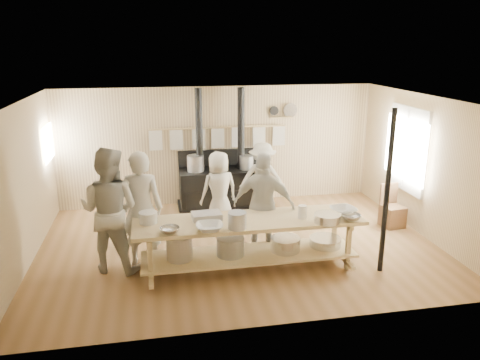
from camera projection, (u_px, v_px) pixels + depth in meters
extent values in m
plane|color=brown|center=(239.00, 245.00, 8.40)|extent=(7.00, 7.00, 0.00)
plane|color=tan|center=(218.00, 146.00, 10.38)|extent=(7.00, 0.00, 7.00)
plane|color=tan|center=(276.00, 232.00, 5.67)|extent=(7.00, 0.00, 7.00)
plane|color=tan|center=(22.00, 187.00, 7.41)|extent=(0.00, 5.00, 5.00)
plane|color=tan|center=(424.00, 166.00, 8.65)|extent=(0.00, 5.00, 5.00)
plane|color=#BEB18D|center=(239.00, 100.00, 7.66)|extent=(7.00, 7.00, 0.00)
cube|color=beige|center=(407.00, 149.00, 9.15)|extent=(0.06, 1.35, 1.65)
plane|color=white|center=(405.00, 149.00, 9.14)|extent=(0.00, 1.50, 1.50)
cube|color=beige|center=(405.00, 149.00, 9.14)|extent=(0.02, 0.03, 1.50)
plane|color=white|center=(48.00, 143.00, 9.22)|extent=(0.00, 0.90, 0.90)
cube|color=black|center=(221.00, 188.00, 10.26)|extent=(1.80, 0.70, 0.85)
cube|color=black|center=(221.00, 204.00, 10.36)|extent=(1.90, 0.75, 0.10)
cube|color=black|center=(219.00, 157.00, 10.36)|extent=(1.80, 0.12, 0.35)
cylinder|color=black|center=(199.00, 130.00, 9.85)|extent=(0.15, 0.15, 1.75)
cylinder|color=black|center=(241.00, 129.00, 10.01)|extent=(0.15, 0.15, 1.75)
cylinder|color=#B2B2B7|center=(196.00, 163.00, 9.99)|extent=(0.36, 0.36, 0.34)
cylinder|color=gray|center=(246.00, 162.00, 10.14)|extent=(0.30, 0.30, 0.30)
cylinder|color=tan|center=(219.00, 128.00, 10.17)|extent=(3.00, 0.04, 0.04)
cube|color=silver|center=(156.00, 140.00, 9.99)|extent=(0.28, 0.01, 0.46)
cube|color=silver|center=(177.00, 139.00, 10.07)|extent=(0.28, 0.01, 0.46)
cube|color=silver|center=(198.00, 138.00, 10.15)|extent=(0.28, 0.01, 0.46)
cube|color=silver|center=(219.00, 138.00, 10.23)|extent=(0.28, 0.01, 0.46)
cube|color=silver|center=(239.00, 137.00, 10.31)|extent=(0.28, 0.01, 0.46)
cube|color=silver|center=(259.00, 136.00, 10.39)|extent=(0.28, 0.01, 0.46)
cube|color=silver|center=(278.00, 135.00, 10.47)|extent=(0.28, 0.01, 0.46)
cube|color=tan|center=(281.00, 117.00, 10.39)|extent=(0.50, 0.14, 0.03)
cylinder|color=black|center=(274.00, 111.00, 10.34)|extent=(0.20, 0.04, 0.20)
cylinder|color=silver|center=(290.00, 110.00, 10.40)|extent=(0.32, 0.03, 0.32)
cube|color=tan|center=(249.00, 221.00, 7.32)|extent=(3.60, 0.90, 0.06)
cube|color=tan|center=(249.00, 254.00, 7.48)|extent=(3.40, 0.80, 0.04)
cube|color=tan|center=(249.00, 257.00, 7.49)|extent=(3.30, 0.06, 0.06)
cube|color=tan|center=(150.00, 261.00, 6.87)|extent=(0.07, 0.07, 0.85)
cube|color=tan|center=(150.00, 244.00, 7.44)|extent=(0.07, 0.07, 0.85)
cube|color=tan|center=(348.00, 244.00, 7.42)|extent=(0.07, 0.07, 0.85)
cube|color=tan|center=(334.00, 230.00, 7.99)|extent=(0.07, 0.07, 0.85)
cylinder|color=#B2B2B7|center=(179.00, 248.00, 7.22)|extent=(0.40, 0.40, 0.38)
cylinder|color=gray|center=(230.00, 246.00, 7.38)|extent=(0.44, 0.44, 0.30)
cylinder|color=silver|center=(285.00, 244.00, 7.55)|extent=(0.48, 0.48, 0.22)
cylinder|color=silver|center=(326.00, 243.00, 7.68)|extent=(0.52, 0.52, 0.14)
cylinder|color=black|center=(387.00, 193.00, 7.12)|extent=(0.08, 0.08, 2.60)
imported|color=beige|center=(141.00, 209.00, 7.48)|extent=(0.73, 0.51, 1.90)
imported|color=beige|center=(109.00, 210.00, 7.28)|extent=(1.18, 1.06, 2.00)
imported|color=beige|center=(219.00, 190.00, 9.05)|extent=(0.84, 0.66, 1.52)
imported|color=beige|center=(264.00, 205.00, 7.83)|extent=(1.13, 0.83, 1.78)
imported|color=beige|center=(262.00, 179.00, 9.75)|extent=(1.03, 0.64, 1.53)
cube|color=brown|center=(392.00, 216.00, 9.22)|extent=(0.44, 0.44, 0.42)
cube|color=brown|center=(389.00, 194.00, 9.27)|extent=(0.39, 0.09, 0.47)
imported|color=white|center=(209.00, 227.00, 6.87)|extent=(0.43, 0.43, 0.10)
imported|color=silver|center=(170.00, 230.00, 6.76)|extent=(0.41, 0.41, 0.09)
imported|color=white|center=(343.00, 211.00, 7.54)|extent=(0.47, 0.47, 0.10)
imported|color=silver|center=(351.00, 217.00, 7.26)|extent=(0.39, 0.39, 0.10)
cube|color=#B2B2B7|center=(207.00, 216.00, 7.31)|extent=(0.47, 0.33, 0.10)
cylinder|color=silver|center=(327.00, 218.00, 7.18)|extent=(0.45, 0.45, 0.13)
cylinder|color=gray|center=(237.00, 220.00, 6.92)|extent=(0.33, 0.33, 0.25)
cylinder|color=white|center=(148.00, 217.00, 7.14)|extent=(0.34, 0.34, 0.17)
cylinder|color=white|center=(302.00, 212.00, 7.32)|extent=(0.17, 0.17, 0.21)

